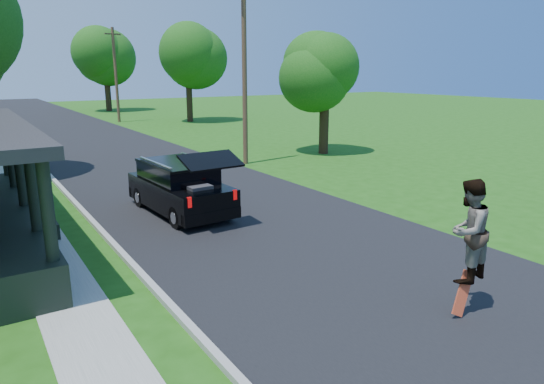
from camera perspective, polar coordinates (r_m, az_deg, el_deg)
ground at (r=11.52m, az=7.51°, el=-8.44°), size 140.00×140.00×0.00m
street at (r=29.25m, az=-18.60°, el=4.71°), size 8.00×120.00×0.02m
curb at (r=28.56m, az=-26.48°, el=3.76°), size 0.15×120.00×0.12m
black_suv at (r=15.48m, az=-10.76°, el=0.55°), size 2.02×4.76×2.18m
skateboarder at (r=9.44m, az=22.08°, el=-4.26°), size 1.05×0.88×1.91m
skateboard at (r=9.68m, az=21.52°, el=-11.13°), size 0.59×0.21×0.84m
tree_right_near at (r=26.40m, az=6.19°, el=14.18°), size 4.38×4.21×6.74m
tree_right_mid at (r=44.08m, az=-10.00°, el=16.16°), size 6.25×6.09×9.33m
tree_right_far at (r=58.17m, az=-19.14°, el=15.22°), size 6.22×6.07×9.61m
utility_pole_near at (r=23.25m, az=-3.27°, el=14.77°), size 1.42×0.42×9.09m
utility_pole_far at (r=45.05m, az=-17.91°, el=13.08°), size 1.48×0.57×7.98m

